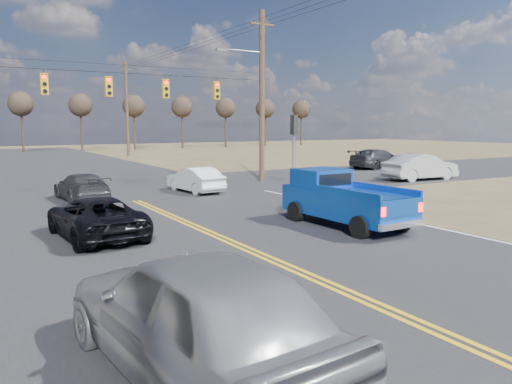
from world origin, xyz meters
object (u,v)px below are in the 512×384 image
cross_car_east_far (378,159)px  black_suv (95,217)px  white_car_queue (195,180)px  cross_car_east_near (420,167)px  pickup_truck (342,200)px  dgrey_car_queue (82,187)px  silver_suv (196,312)px

cross_car_east_far → black_suv: bearing=109.8°
black_suv → white_car_queue: size_ratio=1.16×
cross_car_east_near → cross_car_east_far: size_ratio=0.94×
white_car_queue → cross_car_east_far: bearing=-168.3°
pickup_truck → cross_car_east_far: size_ratio=0.95×
white_car_queue → cross_car_east_near: cross_car_east_near is taller
pickup_truck → dgrey_car_queue: pickup_truck is taller
black_suv → cross_car_east_far: cross_car_east_far is taller
silver_suv → cross_car_east_near: (21.72, 15.30, -0.09)m
black_suv → cross_car_east_near: size_ratio=0.92×
cross_car_east_far → pickup_truck: bearing=124.2°
pickup_truck → cross_car_east_far: (16.94, 15.78, -0.14)m
silver_suv → white_car_queue: 18.83m
pickup_truck → white_car_queue: pickup_truck is taller
silver_suv → dgrey_car_queue: (1.97, 17.26, -0.29)m
cross_car_east_far → silver_suv: bearing=123.1°
white_car_queue → cross_car_east_far: cross_car_east_far is taller
black_suv → cross_car_east_near: (20.95, 6.01, 0.18)m
silver_suv → white_car_queue: bearing=-118.7°
dgrey_car_queue → black_suv: bearing=78.3°
pickup_truck → cross_car_east_near: (13.34, 8.41, -0.09)m
white_car_queue → cross_car_east_far: (17.80, 5.41, 0.12)m
silver_suv → cross_car_east_near: 26.57m
pickup_truck → white_car_queue: size_ratio=1.28×
pickup_truck → cross_car_east_near: 15.77m
silver_suv → cross_car_east_far: size_ratio=1.02×
pickup_truck → cross_car_east_near: bearing=30.7°
cross_car_east_near → pickup_truck: bearing=124.5°
black_suv → silver_suv: bearing=81.5°
dgrey_car_queue → cross_car_east_near: bearing=171.2°
silver_suv → black_suv: silver_suv is taller
cross_car_east_near → cross_car_east_far: (3.60, 7.37, -0.05)m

